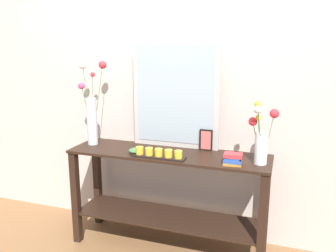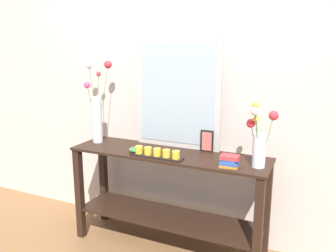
# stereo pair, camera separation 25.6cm
# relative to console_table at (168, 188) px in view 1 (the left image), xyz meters

# --- Properties ---
(ground_plane) EXTENTS (7.00, 6.00, 0.02)m
(ground_plane) POSITION_rel_console_table_xyz_m (0.00, 0.00, -0.50)
(ground_plane) COLOR brown
(wall_back) EXTENTS (6.40, 0.08, 2.70)m
(wall_back) POSITION_rel_console_table_xyz_m (0.00, 0.33, 0.86)
(wall_back) COLOR beige
(wall_back) RESTS_ON ground
(console_table) EXTENTS (1.52, 0.42, 0.78)m
(console_table) POSITION_rel_console_table_xyz_m (0.00, 0.00, 0.00)
(console_table) COLOR black
(console_table) RESTS_ON ground
(mirror_leaning) EXTENTS (0.70, 0.03, 0.84)m
(mirror_leaning) POSITION_rel_console_table_xyz_m (0.00, 0.18, 0.70)
(mirror_leaning) COLOR #B7B2AD
(mirror_leaning) RESTS_ON console_table
(tall_vase_left) EXTENTS (0.23, 0.17, 0.67)m
(tall_vase_left) POSITION_rel_console_table_xyz_m (-0.66, 0.04, 0.56)
(tall_vase_left) COLOR silver
(tall_vase_left) RESTS_ON console_table
(vase_right) EXTENTS (0.19, 0.19, 0.44)m
(vase_right) POSITION_rel_console_table_xyz_m (0.68, -0.04, 0.47)
(vase_right) COLOR silver
(vase_right) RESTS_ON console_table
(candle_tray) EXTENTS (0.39, 0.09, 0.07)m
(candle_tray) POSITION_rel_console_table_xyz_m (-0.02, -0.14, 0.32)
(candle_tray) COLOR black
(candle_tray) RESTS_ON console_table
(picture_frame_small) EXTENTS (0.10, 0.01, 0.17)m
(picture_frame_small) POSITION_rel_console_table_xyz_m (0.26, 0.15, 0.37)
(picture_frame_small) COLOR black
(picture_frame_small) RESTS_ON console_table
(decorative_bowl) EXTENTS (0.11, 0.11, 0.04)m
(decorative_bowl) POSITION_rel_console_table_xyz_m (-0.22, -0.10, 0.31)
(decorative_bowl) COLOR #38703D
(decorative_bowl) RESTS_ON console_table
(book_stack) EXTENTS (0.13, 0.10, 0.08)m
(book_stack) POSITION_rel_console_table_xyz_m (0.50, -0.12, 0.33)
(book_stack) COLOR orange
(book_stack) RESTS_ON console_table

